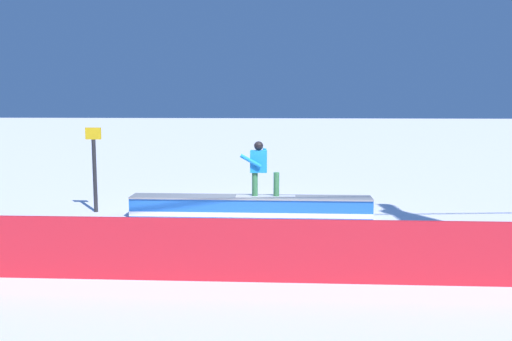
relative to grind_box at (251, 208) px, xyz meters
name	(u,v)px	position (x,y,z in m)	size (l,w,h in m)	color
ground_plane	(251,218)	(0.00, 0.00, -0.24)	(120.00, 120.00, 0.00)	white
grind_box	(251,208)	(0.00, 0.00, 0.00)	(5.84, 0.68, 0.53)	blue
snowboarder	(260,167)	(-0.24, 0.00, 1.00)	(1.44, 0.43, 1.34)	silver
safety_fence	(233,250)	(0.00, 4.77, 0.27)	(10.65, 0.06, 1.02)	red
trail_marker	(94,167)	(3.98, -0.49, 0.91)	(0.40, 0.10, 2.15)	#262628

